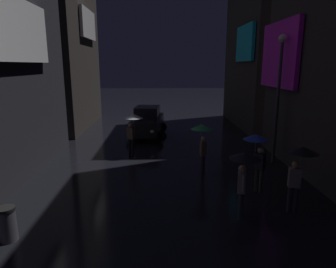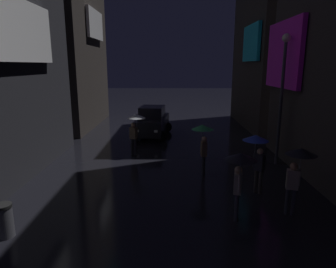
# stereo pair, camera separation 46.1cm
# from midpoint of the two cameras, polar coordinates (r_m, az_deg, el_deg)

# --- Properties ---
(pedestrian_far_right_green) EXTENTS (0.90, 0.90, 2.12)m
(pedestrian_far_right_green) POSITION_cam_midpoint_polar(r_m,az_deg,el_deg) (12.33, 7.73, -0.34)
(pedestrian_far_right_green) COLOR black
(pedestrian_far_right_green) RESTS_ON ground
(pedestrian_near_crossing_clear) EXTENTS (0.90, 0.90, 2.12)m
(pedestrian_near_crossing_clear) POSITION_cam_midpoint_polar(r_m,az_deg,el_deg) (15.01, -5.34, 2.12)
(pedestrian_near_crossing_clear) COLOR black
(pedestrian_near_crossing_clear) RESTS_ON ground
(pedestrian_foreground_left_black) EXTENTS (0.90, 0.90, 2.12)m
(pedestrian_foreground_left_black) POSITION_cam_midpoint_polar(r_m,az_deg,el_deg) (9.77, 24.83, -5.02)
(pedestrian_foreground_left_black) COLOR #2D2D38
(pedestrian_foreground_left_black) RESTS_ON ground
(pedestrian_foreground_right_black) EXTENTS (0.90, 0.90, 2.12)m
(pedestrian_foreground_right_black) POSITION_cam_midpoint_polar(r_m,az_deg,el_deg) (8.76, 14.99, -6.24)
(pedestrian_foreground_right_black) COLOR #2D2D38
(pedestrian_foreground_right_black) RESTS_ON ground
(pedestrian_midstreet_left_blue) EXTENTS (0.90, 0.90, 2.12)m
(pedestrian_midstreet_left_blue) POSITION_cam_midpoint_polar(r_m,az_deg,el_deg) (10.98, 17.72, -2.52)
(pedestrian_midstreet_left_blue) COLOR #38332D
(pedestrian_midstreet_left_blue) RESTS_ON ground
(car_distant) EXTENTS (2.54, 4.28, 1.92)m
(car_distant) POSITION_cam_midpoint_polar(r_m,az_deg,el_deg) (19.25, -2.32, 2.33)
(car_distant) COLOR black
(car_distant) RESTS_ON ground
(streetlamp_right_far) EXTENTS (0.36, 0.36, 5.79)m
(streetlamp_right_far) POSITION_cam_midpoint_polar(r_m,az_deg,el_deg) (14.27, 21.83, 8.51)
(streetlamp_right_far) COLOR #2D2D33
(streetlamp_right_far) RESTS_ON ground
(trash_bin) EXTENTS (0.46, 0.46, 0.93)m
(trash_bin) POSITION_cam_midpoint_polar(r_m,az_deg,el_deg) (9.21, -27.43, -14.44)
(trash_bin) COLOR #3F3F47
(trash_bin) RESTS_ON ground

